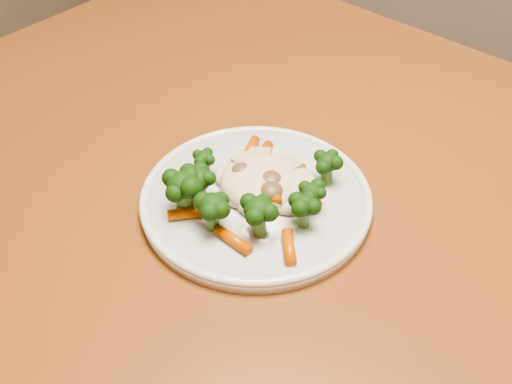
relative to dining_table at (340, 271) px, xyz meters
The scene contains 3 objects.
dining_table is the anchor object (origin of this frame).
plate 0.14m from the dining_table, 163.03° to the right, with size 0.25×0.25×0.01m, color white.
meal 0.16m from the dining_table, 158.90° to the right, with size 0.17×0.17×0.05m.
Camera 1 is at (0.16, -0.43, 1.24)m, focal length 45.00 mm.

